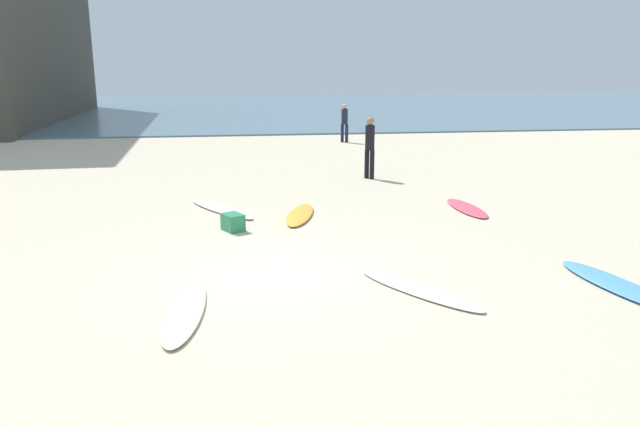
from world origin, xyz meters
TOP-DOWN VIEW (x-y plane):
  - ground_plane at (0.00, 0.00)m, footprint 120.00×120.00m
  - ocean_water at (0.00, 39.93)m, footprint 120.00×40.00m
  - surfboard_0 at (-1.36, -1.43)m, footprint 0.69×2.39m
  - surfboard_1 at (-0.94, 4.58)m, footprint 1.78×2.44m
  - surfboard_2 at (5.15, -1.39)m, footprint 0.92×2.44m
  - surfboard_3 at (4.84, 3.85)m, footprint 0.60×2.04m
  - surfboard_4 at (0.84, 3.73)m, footprint 1.06×2.20m
  - surfboard_5 at (2.09, -1.11)m, footprint 1.68×2.21m
  - beachgoer_near at (3.44, 8.08)m, footprint 0.39×0.39m
  - beachgoer_mid at (4.33, 16.88)m, footprint 0.36×0.36m
  - beach_cooler at (-0.67, 2.75)m, footprint 0.52×0.57m

SIDE VIEW (x-z plane):
  - ground_plane at x=0.00m, z-range 0.00..0.00m
  - surfboard_5 at x=2.09m, z-range 0.00..0.06m
  - surfboard_3 at x=4.84m, z-range 0.00..0.06m
  - surfboard_0 at x=-1.36m, z-range 0.00..0.08m
  - ocean_water at x=0.00m, z-range 0.00..0.08m
  - surfboard_1 at x=-0.94m, z-range 0.00..0.08m
  - surfboard_2 at x=5.15m, z-range 0.00..0.08m
  - surfboard_4 at x=0.84m, z-range 0.00..0.09m
  - beach_cooler at x=-0.67m, z-range 0.00..0.35m
  - beachgoer_mid at x=4.33m, z-range 0.09..1.78m
  - beachgoer_near at x=3.44m, z-range 0.12..1.96m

